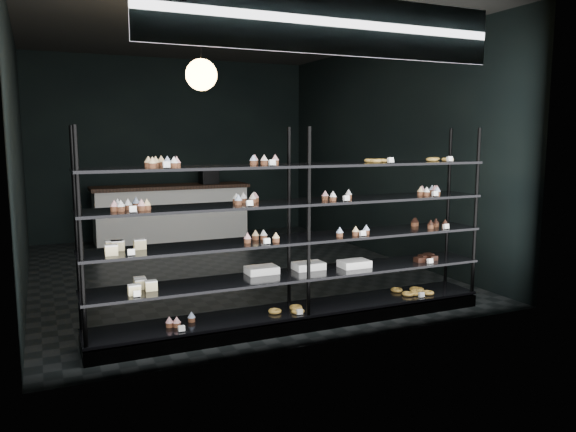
{
  "coord_description": "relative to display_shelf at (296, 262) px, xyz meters",
  "views": [
    {
      "loc": [
        -2.32,
        -7.22,
        1.82
      ],
      "look_at": [
        0.07,
        -1.9,
        0.99
      ],
      "focal_mm": 35.0,
      "sensor_mm": 36.0,
      "label": 1
    }
  ],
  "objects": [
    {
      "name": "room",
      "position": [
        0.09,
        2.45,
        0.97
      ],
      "size": [
        5.01,
        6.01,
        3.2
      ],
      "color": "black",
      "rests_on": "ground"
    },
    {
      "name": "display_shelf",
      "position": [
        0.0,
        0.0,
        0.0
      ],
      "size": [
        4.0,
        0.5,
        1.91
      ],
      "color": "black",
      "rests_on": "room"
    },
    {
      "name": "signage",
      "position": [
        0.09,
        -0.48,
        2.12
      ],
      "size": [
        3.3,
        0.05,
        0.5
      ],
      "color": "#0D1345",
      "rests_on": "room"
    },
    {
      "name": "pendant_lamp",
      "position": [
        -0.62,
        1.0,
        1.82
      ],
      "size": [
        0.32,
        0.32,
        0.89
      ],
      "color": "black",
      "rests_on": "room"
    },
    {
      "name": "service_counter",
      "position": [
        -0.09,
        4.95,
        -0.13
      ],
      "size": [
        2.7,
        0.65,
        1.23
      ],
      "color": "silver",
      "rests_on": "room"
    }
  ]
}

